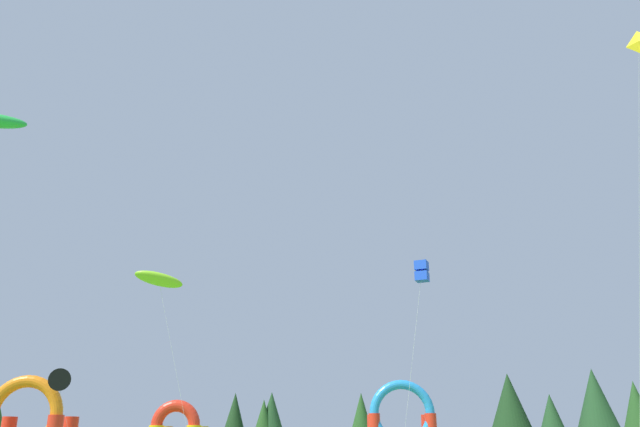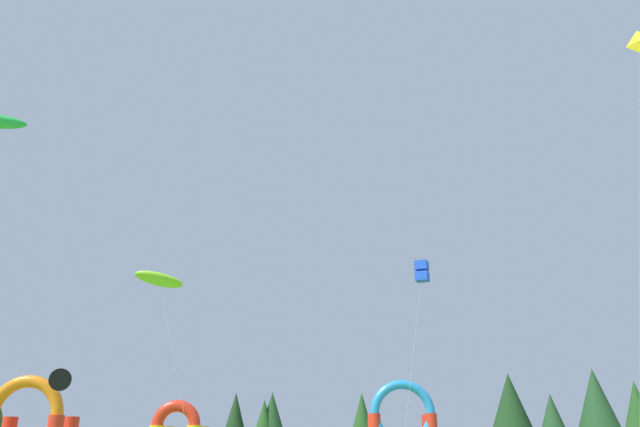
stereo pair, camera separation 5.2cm
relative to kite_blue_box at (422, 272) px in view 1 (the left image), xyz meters
name	(u,v)px [view 1 (the left image)]	position (x,y,z in m)	size (l,w,h in m)	color
kite_blue_box	(422,272)	(0.00, 0.00, 0.00)	(2.23, 1.14, 12.26)	blue
kite_lime_parafoil	(159,279)	(-15.01, -1.08, -0.65)	(4.30, 1.69, 11.73)	#8CD826
kite_yellow_diamond	(639,50)	(9.48, -9.92, 8.21)	(0.77, 7.40, 20.63)	yellow
kite_black_delta	(58,380)	(-26.89, 15.25, -4.64)	(3.16, 2.42, 7.90)	black
tree_row_2	(235,419)	(-15.32, 32.10, -6.91)	(2.83, 2.83, 7.30)	#4C331E
tree_row_3	(263,423)	(-12.13, 29.96, -7.36)	(2.50, 2.50, 6.50)	#4C331E
tree_row_4	(271,417)	(-11.43, 30.52, -6.81)	(3.05, 3.05, 7.24)	#4C331E
tree_row_5	(362,419)	(-2.32, 35.04, -6.87)	(3.02, 3.02, 7.50)	#4C331E
tree_row_6	(510,407)	(13.14, 34.07, -5.72)	(4.98, 4.98, 9.38)	#4C331E
tree_row_7	(552,417)	(16.15, 30.36, -6.89)	(3.00, 3.00, 7.01)	#4C331E
tree_row_8	(596,405)	(20.47, 30.00, -5.77)	(4.80, 4.80, 9.41)	#4C331E
tree_row_9	(637,412)	(26.66, 35.11, -6.17)	(3.96, 3.96, 8.67)	#4C331E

